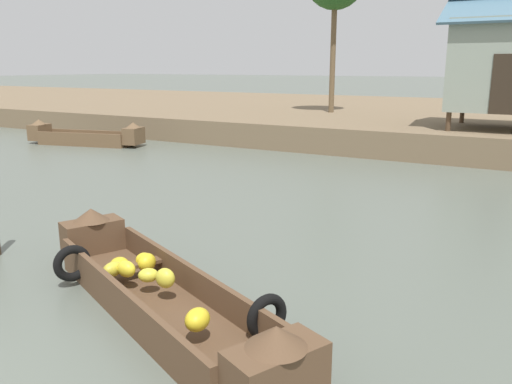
# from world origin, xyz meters

# --- Properties ---
(ground_plane) EXTENTS (300.00, 300.00, 0.00)m
(ground_plane) POSITION_xyz_m (0.00, 10.00, 0.00)
(ground_plane) COLOR #596056
(riverbank_strip) EXTENTS (160.00, 20.00, 0.93)m
(riverbank_strip) POSITION_xyz_m (0.00, 25.83, 0.47)
(riverbank_strip) COLOR #756047
(riverbank_strip) RESTS_ON ground
(banana_boat) EXTENTS (5.09, 2.99, 0.82)m
(banana_boat) POSITION_xyz_m (0.54, 3.78, 0.27)
(banana_boat) COLOR brown
(banana_boat) RESTS_ON ground
(cargo_boat_upstream) EXTENTS (4.79, 1.91, 0.94)m
(cargo_boat_upstream) POSITION_xyz_m (-11.15, 13.57, 0.33)
(cargo_boat_upstream) COLOR brown
(cargo_boat_upstream) RESTS_ON ground
(stilt_house_left) EXTENTS (4.26, 3.78, 4.33)m
(stilt_house_left) POSITION_xyz_m (3.27, 18.52, 3.08)
(stilt_house_left) COLOR #4C3826
(stilt_house_left) RESTS_ON riverbank_strip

